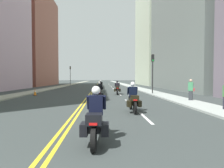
% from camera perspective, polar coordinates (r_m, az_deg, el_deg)
% --- Properties ---
extents(ground_plane, '(264.00, 264.00, 0.00)m').
position_cam_1_polar(ground_plane, '(48.20, -4.88, -0.38)').
color(ground_plane, '#323938').
extents(sidewalk_left, '(2.13, 144.00, 0.12)m').
position_cam_1_polar(sidewalk_left, '(49.06, -14.11, -0.32)').
color(sidewalk_left, gray).
rests_on(sidewalk_left, ground).
extents(sidewalk_right, '(2.13, 144.00, 0.12)m').
position_cam_1_polar(sidewalk_right, '(48.62, 4.43, -0.29)').
color(sidewalk_right, '#99A19B').
rests_on(sidewalk_right, ground).
extents(centreline_yellow_inner, '(0.12, 132.00, 0.01)m').
position_cam_1_polar(centreline_yellow_inner, '(48.21, -5.03, -0.38)').
color(centreline_yellow_inner, yellow).
rests_on(centreline_yellow_inner, ground).
extents(centreline_yellow_outer, '(0.12, 132.00, 0.01)m').
position_cam_1_polar(centreline_yellow_outer, '(48.20, -4.74, -0.38)').
color(centreline_yellow_outer, yellow).
rests_on(centreline_yellow_outer, ground).
extents(lane_dashes_white, '(0.14, 56.40, 0.01)m').
position_cam_1_polar(lane_dashes_white, '(29.28, 0.75, -1.80)').
color(lane_dashes_white, silver).
rests_on(lane_dashes_white, ground).
extents(building_right_1, '(8.45, 20.73, 21.75)m').
position_cam_1_polar(building_right_1, '(33.98, 24.72, 17.05)').
color(building_right_1, slate).
rests_on(building_right_1, ground).
extents(building_left_2, '(9.87, 19.54, 24.33)m').
position_cam_1_polar(building_left_2, '(52.10, -24.91, 13.08)').
color(building_left_2, brown).
rests_on(building_left_2, ground).
extents(building_right_2, '(8.87, 17.47, 28.70)m').
position_cam_1_polar(building_right_2, '(53.50, 14.15, 15.28)').
color(building_right_2, '#AEBDA1').
rests_on(building_right_2, ground).
extents(motorcycle_0, '(0.78, 2.23, 1.64)m').
position_cam_1_polar(motorcycle_0, '(5.25, -5.23, -11.40)').
color(motorcycle_0, black).
rests_on(motorcycle_0, ground).
extents(motorcycle_1, '(0.76, 2.15, 1.67)m').
position_cam_1_polar(motorcycle_1, '(9.85, 6.78, -5.04)').
color(motorcycle_1, black).
rests_on(motorcycle_1, ground).
extents(motorcycle_2, '(0.76, 2.10, 1.60)m').
position_cam_1_polar(motorcycle_2, '(14.79, -4.25, -2.90)').
color(motorcycle_2, black).
rests_on(motorcycle_2, ground).
extents(motorcycle_3, '(0.78, 2.25, 1.59)m').
position_cam_1_polar(motorcycle_3, '(20.52, 1.70, -1.55)').
color(motorcycle_3, black).
rests_on(motorcycle_3, ground).
extents(motorcycle_4, '(0.77, 2.11, 1.62)m').
position_cam_1_polar(motorcycle_4, '(25.36, -3.71, -0.89)').
color(motorcycle_4, black).
rests_on(motorcycle_4, ground).
extents(traffic_cone_0, '(0.36, 0.36, 0.73)m').
position_cam_1_polar(traffic_cone_0, '(20.95, -23.53, -2.42)').
color(traffic_cone_0, black).
rests_on(traffic_cone_0, ground).
extents(traffic_light_near, '(0.28, 0.38, 4.60)m').
position_cam_1_polar(traffic_light_near, '(21.02, 12.97, 5.36)').
color(traffic_light_near, black).
rests_on(traffic_light_near, ground).
extents(traffic_light_far, '(0.28, 0.38, 5.14)m').
position_cam_1_polar(traffic_light_far, '(49.37, -13.29, 3.72)').
color(traffic_light_far, black).
rests_on(traffic_light_far, ground).
extents(pedestrian_1, '(0.49, 0.41, 1.79)m').
position_cam_1_polar(pedestrian_1, '(15.43, 24.02, -1.79)').
color(pedestrian_1, '#2A2E31').
rests_on(pedestrian_1, ground).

